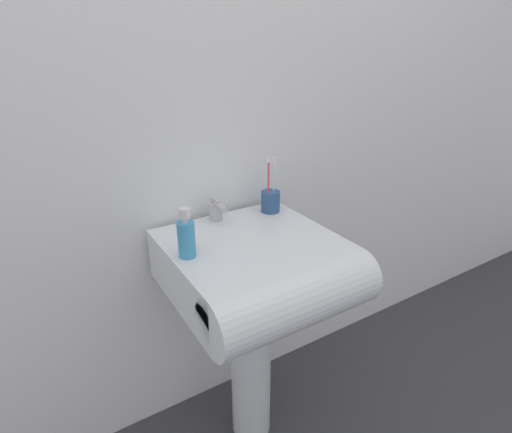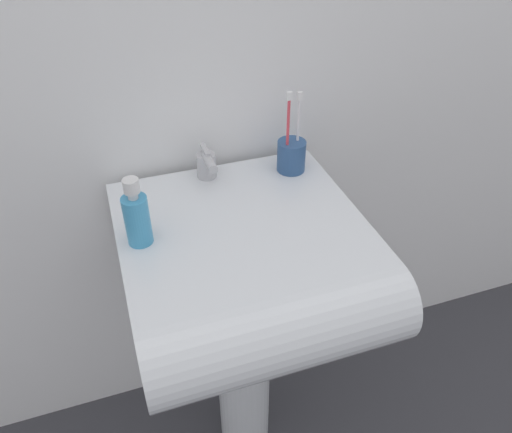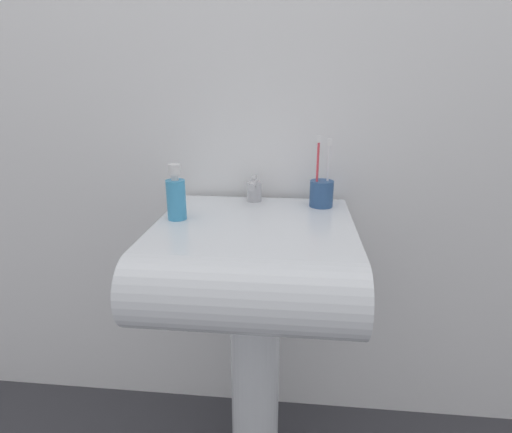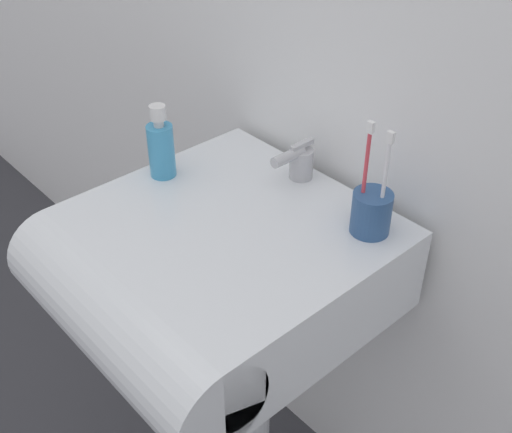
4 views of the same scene
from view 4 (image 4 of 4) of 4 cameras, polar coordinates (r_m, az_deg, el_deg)
The scene contains 5 objects.
sink_pedestal at distance 1.53m, azimuth -1.67°, elevation -16.09°, with size 0.15×0.15×0.68m, color white.
sink_basin at distance 1.19m, azimuth -4.36°, elevation -4.99°, with size 0.53×0.57×0.17m.
faucet at distance 1.27m, azimuth 3.82°, elevation 4.89°, with size 0.05×0.10×0.08m.
toothbrush_cup at distance 1.14m, azimuth 10.22°, elevation 0.50°, with size 0.07×0.07×0.21m.
soap_bottle at distance 1.28m, azimuth -8.38°, elevation 6.14°, with size 0.05×0.05×0.15m.
Camera 4 is at (0.73, -0.60, 1.54)m, focal length 45.00 mm.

